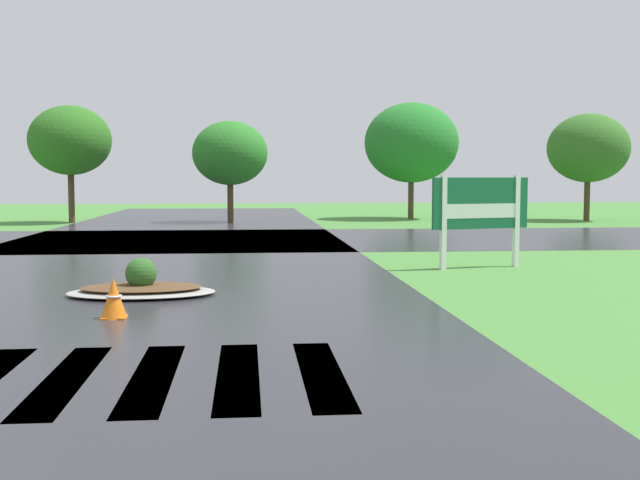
% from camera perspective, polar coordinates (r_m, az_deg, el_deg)
% --- Properties ---
extents(asphalt_roadway, '(11.01, 80.00, 0.01)m').
position_cam_1_polar(asphalt_roadway, '(14.07, -14.88, -4.26)').
color(asphalt_roadway, '#2B2B30').
rests_on(asphalt_roadway, ground).
extents(asphalt_cross_road, '(90.00, 9.91, 0.01)m').
position_cam_1_polar(asphalt_cross_road, '(27.22, -10.21, 0.02)').
color(asphalt_cross_road, '#2B2B30').
rests_on(asphalt_cross_road, ground).
extents(crosswalk_stripes, '(6.75, 3.08, 0.01)m').
position_cam_1_polar(crosswalk_stripes, '(9.01, -20.55, -9.34)').
color(crosswalk_stripes, white).
rests_on(crosswalk_stripes, ground).
extents(estate_billboard, '(2.43, 0.73, 2.15)m').
position_cam_1_polar(estate_billboard, '(18.77, 11.43, 2.28)').
color(estate_billboard, white).
rests_on(estate_billboard, ground).
extents(median_island, '(2.63, 1.61, 0.68)m').
position_cam_1_polar(median_island, '(14.61, -12.67, -3.33)').
color(median_island, '#9E9B93').
rests_on(median_island, ground).
extents(traffic_cone, '(0.39, 0.39, 0.61)m').
position_cam_1_polar(traffic_cone, '(12.35, -14.55, -4.10)').
color(traffic_cone, orange).
rests_on(traffic_cone, ground).
extents(background_treeline, '(46.54, 6.66, 5.82)m').
position_cam_1_polar(background_treeline, '(38.00, -5.70, 6.87)').
color(background_treeline, '#4C3823').
rests_on(background_treeline, ground).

